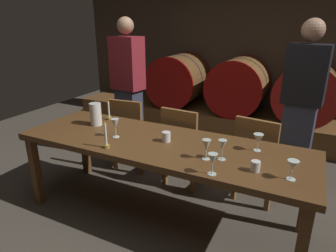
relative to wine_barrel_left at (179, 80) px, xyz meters
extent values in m
plane|color=#4C443A|center=(0.97, -2.40, -0.77)|extent=(7.80, 7.80, 0.00)
cube|color=#473A2D|center=(0.97, 0.55, 0.55)|extent=(6.00, 0.24, 2.64)
cube|color=brown|center=(0.97, 0.00, -0.59)|extent=(5.40, 0.90, 0.36)
cylinder|color=brown|center=(0.00, 0.00, 0.00)|extent=(0.83, 0.78, 0.83)
cylinder|color=maroon|center=(0.00, -0.40, 0.00)|extent=(0.84, 0.03, 0.84)
cylinder|color=maroon|center=(0.00, 0.40, 0.00)|extent=(0.84, 0.03, 0.84)
cylinder|color=#2D2D33|center=(0.00, 0.00, 0.00)|extent=(0.83, 0.04, 0.83)
cylinder|color=brown|center=(1.00, 0.00, 0.00)|extent=(0.83, 0.78, 0.83)
cylinder|color=maroon|center=(1.00, -0.40, 0.00)|extent=(0.84, 0.03, 0.84)
cylinder|color=maroon|center=(1.00, 0.40, 0.00)|extent=(0.84, 0.03, 0.84)
cylinder|color=#2D2D33|center=(1.00, 0.00, 0.00)|extent=(0.83, 0.04, 0.83)
cylinder|color=brown|center=(1.94, 0.00, 0.00)|extent=(0.83, 0.78, 0.83)
cylinder|color=#B21C16|center=(1.94, -0.40, 0.00)|extent=(0.84, 0.03, 0.84)
cylinder|color=#B21C16|center=(1.94, 0.40, 0.00)|extent=(0.84, 0.03, 0.84)
cylinder|color=#2D2D33|center=(1.94, 0.00, 0.00)|extent=(0.83, 0.04, 0.83)
cube|color=brown|center=(0.92, -2.40, -0.05)|extent=(2.51, 0.81, 0.05)
cube|color=brown|center=(-0.25, -2.75, -0.43)|extent=(0.07, 0.07, 0.69)
cube|color=brown|center=(2.09, -2.75, -0.43)|extent=(0.07, 0.07, 0.69)
cube|color=brown|center=(-0.25, -2.06, -0.43)|extent=(0.07, 0.07, 0.69)
cube|color=brown|center=(2.09, -2.06, -0.43)|extent=(0.07, 0.07, 0.69)
cube|color=brown|center=(0.16, -1.67, -0.33)|extent=(0.44, 0.44, 0.04)
cube|color=brown|center=(0.18, -1.84, -0.10)|extent=(0.40, 0.08, 0.42)
cube|color=brown|center=(0.32, -1.48, -0.56)|extent=(0.05, 0.05, 0.42)
cube|color=brown|center=(-0.02, -1.51, -0.56)|extent=(0.05, 0.05, 0.42)
cube|color=brown|center=(0.35, -1.82, -0.56)|extent=(0.05, 0.05, 0.42)
cube|color=brown|center=(0.01, -1.85, -0.56)|extent=(0.05, 0.05, 0.42)
cube|color=brown|center=(0.88, -1.72, -0.33)|extent=(0.43, 0.43, 0.04)
cube|color=brown|center=(0.86, -1.90, -0.10)|extent=(0.40, 0.07, 0.42)
cube|color=brown|center=(1.06, -1.56, -0.56)|extent=(0.05, 0.05, 0.42)
cube|color=brown|center=(0.72, -1.54, -0.56)|extent=(0.05, 0.05, 0.42)
cube|color=brown|center=(1.04, -1.90, -0.56)|extent=(0.05, 0.05, 0.42)
cube|color=brown|center=(0.70, -1.88, -0.56)|extent=(0.05, 0.05, 0.42)
cube|color=brown|center=(1.64, -1.68, -0.33)|extent=(0.45, 0.45, 0.04)
cube|color=brown|center=(1.61, -1.86, -0.10)|extent=(0.40, 0.10, 0.42)
cube|color=brown|center=(1.83, -1.54, -0.56)|extent=(0.05, 0.05, 0.42)
cube|color=brown|center=(1.50, -1.49, -0.56)|extent=(0.05, 0.05, 0.42)
cube|color=brown|center=(1.78, -1.88, -0.56)|extent=(0.05, 0.05, 0.42)
cube|color=brown|center=(1.45, -1.83, -0.56)|extent=(0.05, 0.05, 0.42)
cube|color=#33384C|center=(-0.05, -1.42, -0.32)|extent=(0.33, 0.24, 0.90)
cube|color=maroon|center=(-0.05, -1.42, 0.45)|extent=(0.41, 0.29, 0.63)
sphere|color=tan|center=(-0.05, -1.42, 0.88)|extent=(0.20, 0.20, 0.20)
cube|color=#33384C|center=(1.93, -1.27, -0.31)|extent=(0.32, 0.23, 0.92)
cube|color=black|center=(1.93, -1.27, 0.44)|extent=(0.40, 0.28, 0.58)
sphere|color=tan|center=(1.93, -1.27, 0.86)|extent=(0.21, 0.21, 0.21)
cylinder|color=olive|center=(0.17, -2.11, -0.02)|extent=(0.05, 0.05, 0.02)
cylinder|color=#EDE5CC|center=(0.17, -2.11, 0.08)|extent=(0.02, 0.02, 0.16)
cone|color=yellow|center=(0.17, -2.11, 0.17)|extent=(0.01, 0.01, 0.02)
cylinder|color=olive|center=(0.59, -2.70, -0.02)|extent=(0.05, 0.05, 0.02)
cylinder|color=#EDE5CC|center=(0.59, -2.70, 0.08)|extent=(0.02, 0.02, 0.18)
cone|color=yellow|center=(0.59, -2.70, 0.19)|extent=(0.01, 0.01, 0.02)
cylinder|color=white|center=(0.16, -2.30, 0.08)|extent=(0.11, 0.11, 0.22)
cylinder|color=white|center=(0.52, -2.48, -0.03)|extent=(0.06, 0.06, 0.00)
cylinder|color=white|center=(0.52, -2.48, 0.01)|extent=(0.01, 0.01, 0.08)
cone|color=white|center=(0.52, -2.48, 0.10)|extent=(0.07, 0.07, 0.09)
cylinder|color=silver|center=(1.38, -2.54, -0.03)|extent=(0.06, 0.06, 0.00)
cylinder|color=silver|center=(1.38, -2.54, 0.01)|extent=(0.01, 0.01, 0.06)
cone|color=silver|center=(1.38, -2.54, 0.08)|extent=(0.07, 0.07, 0.09)
cylinder|color=silver|center=(1.48, -2.50, -0.03)|extent=(0.06, 0.06, 0.00)
cylinder|color=silver|center=(1.48, -2.50, 0.01)|extent=(0.01, 0.01, 0.08)
cone|color=silver|center=(1.48, -2.50, 0.09)|extent=(0.06, 0.06, 0.07)
cylinder|color=silver|center=(1.49, -2.74, -0.03)|extent=(0.06, 0.06, 0.00)
cylinder|color=silver|center=(1.49, -2.74, 0.01)|extent=(0.01, 0.01, 0.07)
cone|color=silver|center=(1.49, -2.74, 0.08)|extent=(0.07, 0.07, 0.07)
cylinder|color=silver|center=(1.69, -2.22, -0.03)|extent=(0.06, 0.06, 0.00)
cylinder|color=silver|center=(1.69, -2.22, 0.01)|extent=(0.01, 0.01, 0.06)
cone|color=silver|center=(1.69, -2.22, 0.07)|extent=(0.08, 0.08, 0.07)
cylinder|color=silver|center=(1.97, -2.58, -0.03)|extent=(0.06, 0.06, 0.00)
cylinder|color=silver|center=(1.97, -2.58, 0.00)|extent=(0.01, 0.01, 0.06)
cone|color=silver|center=(1.97, -2.58, 0.07)|extent=(0.07, 0.07, 0.07)
cylinder|color=white|center=(0.96, -2.37, 0.01)|extent=(0.07, 0.07, 0.09)
cylinder|color=white|center=(1.74, -2.57, 0.01)|extent=(0.06, 0.06, 0.08)
camera|label=1|loc=(2.00, -4.43, 0.94)|focal=31.51mm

